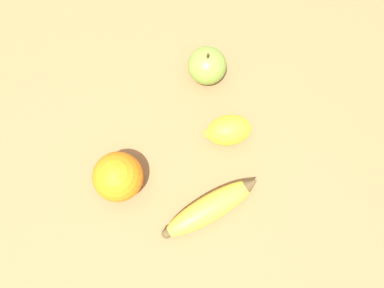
{
  "coord_description": "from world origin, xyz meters",
  "views": [
    {
      "loc": [
        0.07,
        0.11,
        0.65
      ],
      "look_at": [
        -0.08,
        0.06,
        0.03
      ],
      "focal_mm": 35.0,
      "sensor_mm": 36.0,
      "label": 1
    }
  ],
  "objects_px": {
    "orange": "(118,177)",
    "apple": "(207,66)",
    "lemon": "(229,130)",
    "banana": "(211,207)"
  },
  "relations": [
    {
      "from": "banana",
      "to": "apple",
      "type": "xyz_separation_m",
      "value": [
        -0.24,
        -0.08,
        0.01
      ]
    },
    {
      "from": "banana",
      "to": "orange",
      "type": "distance_m",
      "value": 0.16
    },
    {
      "from": "apple",
      "to": "orange",
      "type": "bearing_deg",
      "value": -19.81
    },
    {
      "from": "orange",
      "to": "lemon",
      "type": "height_order",
      "value": "orange"
    },
    {
      "from": "orange",
      "to": "apple",
      "type": "distance_m",
      "value": 0.25
    },
    {
      "from": "orange",
      "to": "apple",
      "type": "height_order",
      "value": "orange"
    },
    {
      "from": "banana",
      "to": "apple",
      "type": "distance_m",
      "value": 0.25
    },
    {
      "from": "apple",
      "to": "lemon",
      "type": "height_order",
      "value": "apple"
    },
    {
      "from": "lemon",
      "to": "banana",
      "type": "bearing_deg",
      "value": 2.71
    },
    {
      "from": "banana",
      "to": "lemon",
      "type": "distance_m",
      "value": 0.14
    }
  ]
}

